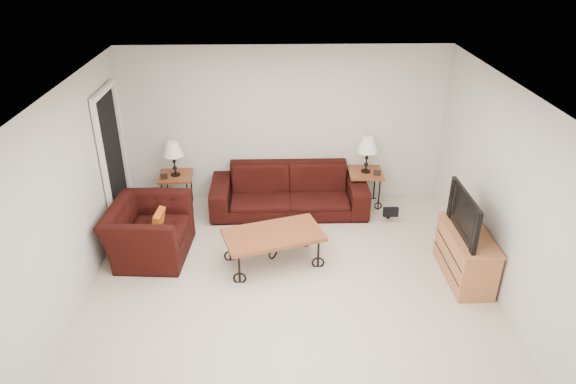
# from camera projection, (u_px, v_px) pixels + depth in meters

# --- Properties ---
(ground) EXTENTS (5.00, 5.00, 0.00)m
(ground) POSITION_uv_depth(u_px,v_px,m) (290.00, 289.00, 6.45)
(ground) COLOR beige
(ground) RESTS_ON ground
(wall_back) EXTENTS (5.00, 0.02, 2.50)m
(wall_back) POSITION_uv_depth(u_px,v_px,m) (285.00, 126.00, 8.11)
(wall_back) COLOR silver
(wall_back) RESTS_ON ground
(wall_front) EXTENTS (5.00, 0.02, 2.50)m
(wall_front) POSITION_uv_depth(u_px,v_px,m) (301.00, 366.00, 3.66)
(wall_front) COLOR silver
(wall_front) RESTS_ON ground
(wall_left) EXTENTS (0.02, 5.00, 2.50)m
(wall_left) POSITION_uv_depth(u_px,v_px,m) (68.00, 203.00, 5.81)
(wall_left) COLOR silver
(wall_left) RESTS_ON ground
(wall_right) EXTENTS (0.02, 5.00, 2.50)m
(wall_right) POSITION_uv_depth(u_px,v_px,m) (507.00, 197.00, 5.95)
(wall_right) COLOR silver
(wall_right) RESTS_ON ground
(ceiling) EXTENTS (5.00, 5.00, 0.00)m
(ceiling) POSITION_uv_depth(u_px,v_px,m) (290.00, 93.00, 5.31)
(ceiling) COLOR white
(ceiling) RESTS_ON wall_back
(doorway) EXTENTS (0.08, 0.94, 2.04)m
(doorway) POSITION_uv_depth(u_px,v_px,m) (113.00, 163.00, 7.39)
(doorway) COLOR black
(doorway) RESTS_ON ground
(sofa) EXTENTS (2.42, 0.95, 0.71)m
(sofa) POSITION_uv_depth(u_px,v_px,m) (289.00, 190.00, 8.09)
(sofa) COLOR black
(sofa) RESTS_ON ground
(side_table_left) EXTENTS (0.54, 0.54, 0.56)m
(side_table_left) POSITION_uv_depth(u_px,v_px,m) (177.00, 191.00, 8.24)
(side_table_left) COLOR brown
(side_table_left) RESTS_ON ground
(side_table_right) EXTENTS (0.54, 0.54, 0.58)m
(side_table_right) POSITION_uv_depth(u_px,v_px,m) (364.00, 188.00, 8.31)
(side_table_right) COLOR brown
(side_table_right) RESTS_ON ground
(lamp_left) EXTENTS (0.34, 0.34, 0.56)m
(lamp_left) POSITION_uv_depth(u_px,v_px,m) (174.00, 159.00, 7.98)
(lamp_left) COLOR black
(lamp_left) RESTS_ON side_table_left
(lamp_right) EXTENTS (0.33, 0.33, 0.58)m
(lamp_right) POSITION_uv_depth(u_px,v_px,m) (367.00, 155.00, 8.05)
(lamp_right) COLOR black
(lamp_right) RESTS_ON side_table_right
(photo_frame_left) EXTENTS (0.11, 0.04, 0.09)m
(photo_frame_left) POSITION_uv_depth(u_px,v_px,m) (164.00, 177.00, 7.95)
(photo_frame_left) COLOR black
(photo_frame_left) RESTS_ON side_table_left
(photo_frame_right) EXTENTS (0.12, 0.04, 0.10)m
(photo_frame_right) POSITION_uv_depth(u_px,v_px,m) (377.00, 173.00, 8.03)
(photo_frame_right) COLOR black
(photo_frame_right) RESTS_ON side_table_right
(coffee_table) EXTENTS (1.41, 1.03, 0.48)m
(coffee_table) POSITION_uv_depth(u_px,v_px,m) (274.00, 248.00, 6.83)
(coffee_table) COLOR brown
(coffee_table) RESTS_ON ground
(armchair) EXTENTS (1.08, 1.21, 0.74)m
(armchair) POSITION_uv_depth(u_px,v_px,m) (149.00, 231.00, 6.97)
(armchair) COLOR black
(armchair) RESTS_ON ground
(throw_pillow) EXTENTS (0.11, 0.34, 0.34)m
(throw_pillow) POSITION_uv_depth(u_px,v_px,m) (158.00, 223.00, 6.87)
(throw_pillow) COLOR #C14818
(throw_pillow) RESTS_ON armchair
(tv_stand) EXTENTS (0.45, 1.08, 0.65)m
(tv_stand) POSITION_uv_depth(u_px,v_px,m) (465.00, 255.00, 6.53)
(tv_stand) COLOR #AF7041
(tv_stand) RESTS_ON ground
(television) EXTENTS (0.13, 0.97, 0.56)m
(television) POSITION_uv_depth(u_px,v_px,m) (472.00, 214.00, 6.26)
(television) COLOR black
(television) RESTS_ON tv_stand
(backpack) EXTENTS (0.40, 0.34, 0.45)m
(backpack) POSITION_uv_depth(u_px,v_px,m) (389.00, 206.00, 7.91)
(backpack) COLOR black
(backpack) RESTS_ON ground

